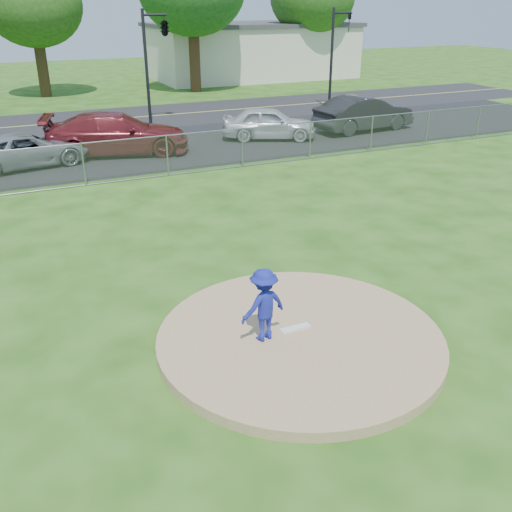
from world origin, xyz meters
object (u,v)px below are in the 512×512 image
(traffic_signal_right, at_px, (335,49))
(parked_car_darkred, at_px, (117,133))
(commercial_building, at_px, (251,50))
(parked_car_charcoal, at_px, (364,113))
(parked_car_gray, at_px, (27,150))
(traffic_signal_center, at_px, (163,30))
(pitcher, at_px, (264,305))
(parked_car_pearl, at_px, (269,123))

(traffic_signal_right, relative_size, parked_car_darkred, 0.95)
(commercial_building, bearing_deg, parked_car_charcoal, -99.76)
(traffic_signal_right, height_order, parked_car_gray, traffic_signal_right)
(traffic_signal_center, xyz_separation_m, parked_car_darkred, (-3.93, -5.92, -3.74))
(pitcher, bearing_deg, parked_car_pearl, -127.09)
(pitcher, distance_m, parked_car_gray, 15.67)
(parked_car_gray, bearing_deg, traffic_signal_center, -60.14)
(traffic_signal_center, distance_m, traffic_signal_right, 10.34)
(parked_car_gray, distance_m, parked_car_pearl, 10.66)
(parked_car_gray, bearing_deg, parked_car_charcoal, -99.87)
(parked_car_darkred, height_order, parked_car_pearl, parked_car_darkred)
(parked_car_darkred, bearing_deg, traffic_signal_center, -19.56)
(traffic_signal_center, bearing_deg, pitcher, -102.04)
(pitcher, bearing_deg, parked_car_charcoal, -140.45)
(traffic_signal_center, distance_m, parked_car_charcoal, 10.97)
(commercial_building, xyz_separation_m, parked_car_charcoal, (-3.82, -22.23, -1.31))
(pitcher, xyz_separation_m, parked_car_pearl, (7.77, 15.84, -0.16))
(commercial_building, height_order, traffic_signal_right, traffic_signal_right)
(traffic_signal_right, bearing_deg, pitcher, -124.35)
(parked_car_charcoal, bearing_deg, pitcher, 134.41)
(traffic_signal_center, xyz_separation_m, parked_car_gray, (-7.54, -6.44, -3.96))
(parked_car_darkred, distance_m, parked_car_charcoal, 12.14)
(traffic_signal_right, relative_size, parked_car_pearl, 1.30)
(parked_car_pearl, bearing_deg, parked_car_gray, 116.50)
(pitcher, bearing_deg, commercial_building, -124.75)
(traffic_signal_center, distance_m, pitcher, 22.64)
(commercial_building, height_order, pitcher, commercial_building)
(pitcher, relative_size, parked_car_gray, 0.31)
(parked_car_darkred, xyz_separation_m, parked_car_pearl, (7.04, -0.09, -0.12))
(traffic_signal_right, xyz_separation_m, parked_car_charcoal, (-2.06, -6.23, -2.51))
(traffic_signal_center, bearing_deg, commercial_building, 53.06)
(parked_car_pearl, bearing_deg, commercial_building, 2.11)
(parked_car_darkred, distance_m, parked_car_pearl, 7.05)
(commercial_building, xyz_separation_m, parked_car_pearl, (-8.92, -22.00, -1.41))
(traffic_signal_center, relative_size, pitcher, 3.97)
(pitcher, xyz_separation_m, parked_car_charcoal, (12.87, 15.61, -0.05))
(pitcher, distance_m, parked_car_pearl, 17.64)
(pitcher, xyz_separation_m, parked_car_darkred, (0.73, 15.92, -0.04))
(commercial_building, distance_m, parked_car_charcoal, 22.59)
(commercial_building, distance_m, traffic_signal_center, 20.17)
(traffic_signal_right, bearing_deg, parked_car_gray, -160.13)
(commercial_building, bearing_deg, traffic_signal_right, -96.29)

